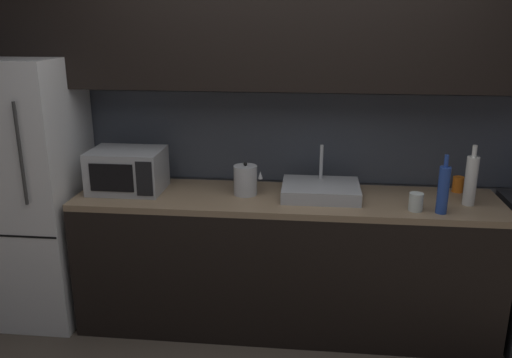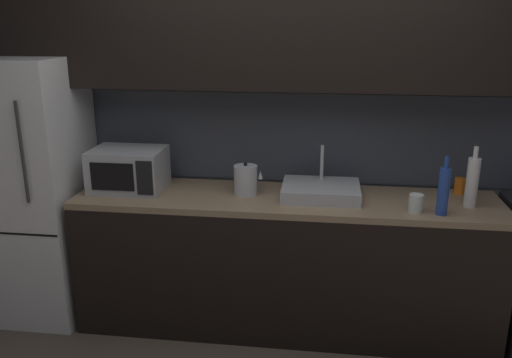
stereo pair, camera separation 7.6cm
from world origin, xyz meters
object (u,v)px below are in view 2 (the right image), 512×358
at_px(mug_clear, 416,203).
at_px(kettle, 246,180).
at_px(wine_bottle_blue, 443,191).
at_px(mug_orange, 460,186).
at_px(microwave, 129,169).
at_px(refrigerator, 32,190).
at_px(wine_bottle_white, 472,182).

bearing_deg(mug_clear, kettle, 169.62).
height_order(wine_bottle_blue, mug_orange, wine_bottle_blue).
height_order(kettle, mug_clear, kettle).
bearing_deg(kettle, microwave, -179.88).
xyz_separation_m(refrigerator, wine_bottle_blue, (2.60, -0.19, 0.17)).
bearing_deg(wine_bottle_blue, wine_bottle_white, 39.94).
bearing_deg(kettle, wine_bottle_blue, -10.30).
relative_size(refrigerator, mug_orange, 17.42).
relative_size(mug_orange, mug_clear, 0.94).
distance_m(kettle, mug_orange, 1.37).
xyz_separation_m(microwave, mug_clear, (1.78, -0.18, -0.08)).
bearing_deg(microwave, wine_bottle_white, -1.25).
height_order(refrigerator, kettle, refrigerator).
relative_size(microwave, mug_orange, 4.59).
bearing_deg(wine_bottle_white, microwave, 178.75).
distance_m(wine_bottle_white, mug_orange, 0.27).
bearing_deg(microwave, wine_bottle_blue, -6.20).
height_order(kettle, mug_orange, kettle).
bearing_deg(kettle, mug_orange, 8.26).
xyz_separation_m(wine_bottle_white, wine_bottle_blue, (-0.19, -0.16, -0.01)).
bearing_deg(refrigerator, microwave, 1.55).
bearing_deg(mug_orange, refrigerator, -175.58).
relative_size(wine_bottle_white, wine_bottle_blue, 1.06).
xyz_separation_m(wine_bottle_blue, mug_orange, (0.19, 0.41, -0.09)).
relative_size(wine_bottle_white, mug_orange, 3.65).
distance_m(kettle, wine_bottle_blue, 1.18).
bearing_deg(mug_clear, mug_orange, 49.06).
height_order(refrigerator, microwave, refrigerator).
height_order(wine_bottle_blue, mug_clear, wine_bottle_blue).
distance_m(microwave, wine_bottle_white, 2.12).
height_order(microwave, mug_orange, microwave).
bearing_deg(refrigerator, mug_orange, 4.42).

